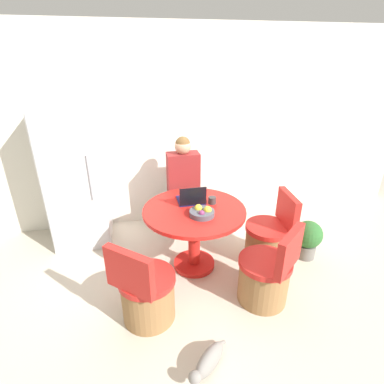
# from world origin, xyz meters

# --- Properties ---
(ground_plane) EXTENTS (12.00, 12.00, 0.00)m
(ground_plane) POSITION_xyz_m (0.00, 0.00, 0.00)
(ground_plane) COLOR beige
(wall_back) EXTENTS (7.00, 0.06, 2.60)m
(wall_back) POSITION_xyz_m (0.00, 1.47, 1.30)
(wall_back) COLOR silver
(wall_back) RESTS_ON ground_plane
(refrigerator) EXTENTS (0.66, 0.65, 1.76)m
(refrigerator) POSITION_xyz_m (-1.28, 1.11, 0.88)
(refrigerator) COLOR silver
(refrigerator) RESTS_ON ground_plane
(dining_table) EXTENTS (1.10, 1.10, 0.74)m
(dining_table) POSITION_xyz_m (-0.00, 0.26, 0.56)
(dining_table) COLOR red
(dining_table) RESTS_ON ground_plane
(chair_right_side) EXTENTS (0.51, 0.51, 0.85)m
(chair_right_side) POSITION_xyz_m (0.86, 0.19, 0.28)
(chair_right_side) COLOR olive
(chair_right_side) RESTS_ON ground_plane
(chair_near_right_corner) EXTENTS (0.58, 0.58, 0.85)m
(chair_near_right_corner) POSITION_xyz_m (0.56, -0.40, 0.28)
(chair_near_right_corner) COLOR olive
(chair_near_right_corner) RESTS_ON ground_plane
(chair_near_left_corner) EXTENTS (0.58, 0.58, 0.85)m
(chair_near_left_corner) POSITION_xyz_m (-0.58, -0.39, 0.28)
(chair_near_left_corner) COLOR olive
(chair_near_left_corner) RESTS_ON ground_plane
(person_seated) EXTENTS (0.40, 0.37, 1.33)m
(person_seated) POSITION_xyz_m (0.01, 1.03, 0.73)
(person_seated) COLOR #2D2D38
(person_seated) RESTS_ON ground_plane
(laptop) EXTENTS (0.29, 0.26, 0.21)m
(laptop) POSITION_xyz_m (0.00, 0.41, 0.78)
(laptop) COLOR #141947
(laptop) RESTS_ON dining_table
(fruit_bowl) EXTENTS (0.25, 0.25, 0.10)m
(fruit_bowl) POSITION_xyz_m (0.05, 0.10, 0.78)
(fruit_bowl) COLOR #4C4C56
(fruit_bowl) RESTS_ON dining_table
(coffee_cup) EXTENTS (0.09, 0.09, 0.08)m
(coffee_cup) POSITION_xyz_m (0.22, 0.34, 0.78)
(coffee_cup) COLOR #383333
(coffee_cup) RESTS_ON dining_table
(cat) EXTENTS (0.37, 0.35, 0.18)m
(cat) POSITION_xyz_m (-0.16, -1.00, 0.10)
(cat) COLOR gray
(cat) RESTS_ON ground_plane
(potted_plant) EXTENTS (0.32, 0.32, 0.47)m
(potted_plant) POSITION_xyz_m (1.35, 0.15, 0.26)
(potted_plant) COLOR slate
(potted_plant) RESTS_ON ground_plane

